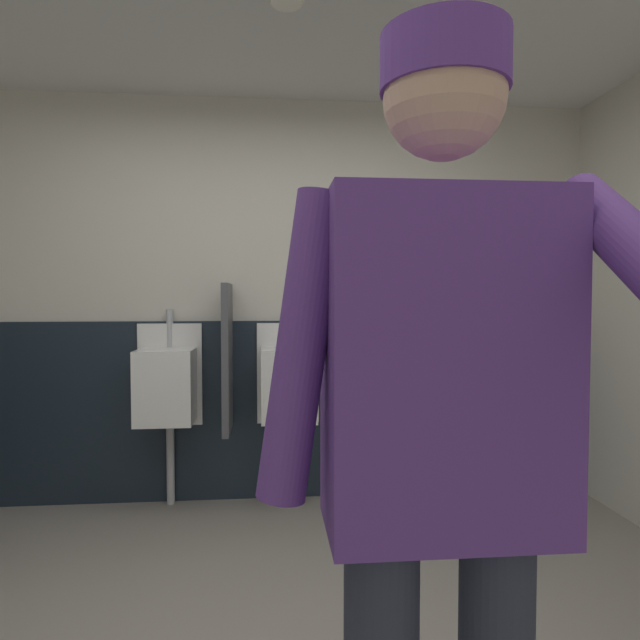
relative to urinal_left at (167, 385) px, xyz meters
name	(u,v)px	position (x,y,z in m)	size (l,w,h in m)	color
wall_back	(266,300)	(0.61, 0.22, 0.52)	(4.86, 0.12, 2.60)	beige
wainscot_band_back	(266,410)	(0.61, 0.14, -0.20)	(4.26, 0.03, 1.16)	#19232D
downlight_far	(287,0)	(0.71, -1.03, 1.80)	(0.14, 0.14, 0.03)	white
urinal_left	(167,385)	(0.00, 0.00, 0.00)	(0.40, 0.34, 1.24)	white
urinal_middle	(289,383)	(0.75, 0.00, 0.00)	(0.40, 0.34, 1.24)	white
privacy_divider_panel	(227,358)	(0.38, -0.07, 0.17)	(0.04, 0.40, 0.90)	#4C4C51
person	(443,441)	(0.94, -2.45, 0.28)	(0.64, 0.60, 1.78)	#2D3342
soap_dispenser	(385,293)	(1.39, 0.12, 0.57)	(0.10, 0.07, 0.18)	silver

